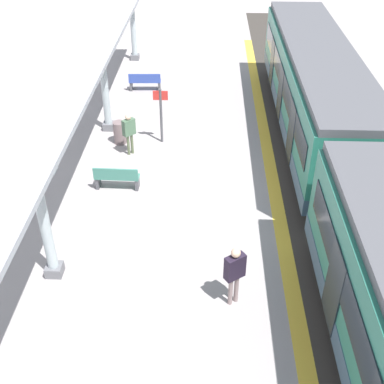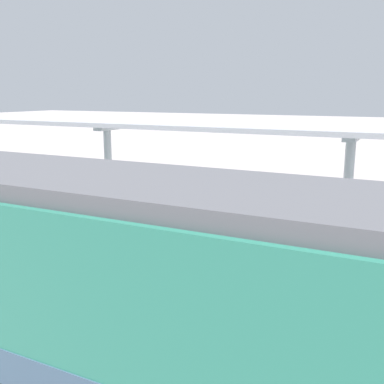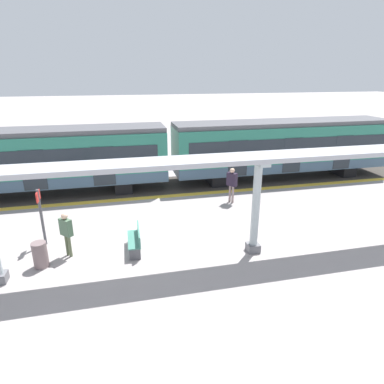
{
  "view_description": "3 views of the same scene",
  "coord_description": "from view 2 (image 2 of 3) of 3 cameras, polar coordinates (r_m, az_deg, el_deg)",
  "views": [
    {
      "loc": [
        -1.01,
        13.86,
        9.5
      ],
      "look_at": [
        -0.58,
        1.98,
        1.23
      ],
      "focal_mm": 46.29,
      "sensor_mm": 36.0,
      "label": 1
    },
    {
      "loc": [
        -10.21,
        -5.84,
        4.6
      ],
      "look_at": [
        -0.32,
        -0.89,
        2.18
      ],
      "focal_mm": 42.13,
      "sensor_mm": 36.0,
      "label": 2
    },
    {
      "loc": [
        12.99,
        -0.33,
        6.16
      ],
      "look_at": [
        0.81,
        2.48,
        1.65
      ],
      "focal_mm": 31.08,
      "sensor_mm": 36.0,
      "label": 3
    }
  ],
  "objects": [
    {
      "name": "ground_plane",
      "position": [
        12.63,
        -3.03,
        -9.04
      ],
      "size": [
        176.0,
        176.0,
        0.0
      ],
      "primitive_type": "plane",
      "color": "#9F9694"
    },
    {
      "name": "tactile_edge_strip",
      "position": [
        10.15,
        -12.56,
        -14.89
      ],
      "size": [
        0.43,
        31.98,
        0.01
      ],
      "primitive_type": "cube",
      "color": "gold",
      "rests_on": "ground"
    },
    {
      "name": "trackbed",
      "position": [
        9.01,
        -20.25,
        -19.15
      ],
      "size": [
        3.2,
        43.98,
        0.01
      ],
      "primitive_type": "cube",
      "color": "#38332D",
      "rests_on": "ground"
    },
    {
      "name": "train_near_carriage",
      "position": [
        5.99,
        9.31,
        -15.33
      ],
      "size": [
        2.65,
        13.19,
        3.48
      ],
      "color": "#27715E",
      "rests_on": "ground"
    },
    {
      "name": "canopy_pillar_second",
      "position": [
        13.67,
        19.04,
        -0.4
      ],
      "size": [
        1.1,
        0.44,
        3.43
      ],
      "color": "slate",
      "rests_on": "ground"
    },
    {
      "name": "canopy_pillar_third",
      "position": [
        16.91,
        -10.51,
        2.41
      ],
      "size": [
        1.1,
        0.44,
        3.43
      ],
      "color": "slate",
      "rests_on": "ground"
    },
    {
      "name": "canopy_beam",
      "position": [
        14.57,
        2.6,
        8.05
      ],
      "size": [
        1.2,
        25.71,
        0.16
      ],
      "primitive_type": "cube",
      "color": "#A8AAB2",
      "rests_on": "canopy_pillar_nearest"
    },
    {
      "name": "bench_mid_platform",
      "position": [
        14.21,
        0.64,
        -4.66
      ],
      "size": [
        1.51,
        0.48,
        0.86
      ],
      "color": "#3C7969",
      "rests_on": "ground"
    },
    {
      "name": "trash_bin",
      "position": [
        13.57,
        13.63,
        -5.85
      ],
      "size": [
        0.48,
        0.48,
        0.89
      ],
      "primitive_type": "cylinder",
      "color": "slate",
      "rests_on": "ground"
    },
    {
      "name": "platform_info_sign",
      "position": [
        11.77,
        12.74,
        -4.11
      ],
      "size": [
        0.56,
        0.1,
        2.2
      ],
      "color": "#4C4C51",
      "rests_on": "ground"
    },
    {
      "name": "passenger_by_the_benches",
      "position": [
        13.12,
        9.69,
        -3.63
      ],
      "size": [
        0.49,
        0.48,
        1.65
      ],
      "color": "#525E41",
      "rests_on": "ground"
    }
  ]
}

